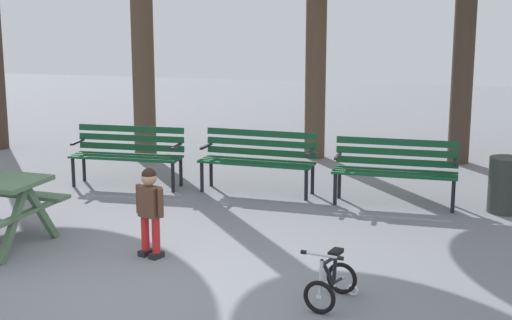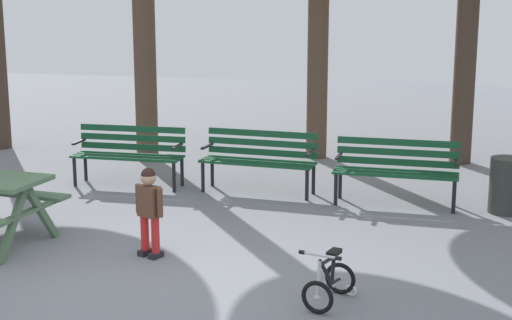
{
  "view_description": "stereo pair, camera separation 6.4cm",
  "coord_description": "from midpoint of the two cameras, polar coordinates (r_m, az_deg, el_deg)",
  "views": [
    {
      "loc": [
        2.7,
        -6.35,
        2.7
      ],
      "look_at": [
        0.62,
        2.06,
        0.85
      ],
      "focal_mm": 54.26,
      "sensor_mm": 36.0,
      "label": 1
    },
    {
      "loc": [
        2.77,
        -6.33,
        2.7
      ],
      "look_at": [
        0.62,
        2.06,
        0.85
      ],
      "focal_mm": 54.26,
      "sensor_mm": 36.0,
      "label": 2
    }
  ],
  "objects": [
    {
      "name": "kids_bicycle",
      "position": [
        7.0,
        5.7,
        -8.95
      ],
      "size": [
        0.47,
        0.62,
        0.54
      ],
      "color": "black",
      "rests_on": "ground"
    },
    {
      "name": "park_bench_right",
      "position": [
        10.26,
        10.49,
        -0.47
      ],
      "size": [
        1.61,
        0.48,
        0.85
      ],
      "color": "#144728",
      "rests_on": "ground"
    },
    {
      "name": "child_standing",
      "position": [
        8.13,
        -7.65,
        -3.36
      ],
      "size": [
        0.34,
        0.24,
        0.96
      ],
      "color": "red",
      "rests_on": "ground"
    },
    {
      "name": "park_bench_left",
      "position": [
        10.74,
        0.43,
        0.29
      ],
      "size": [
        1.63,
        0.56,
        0.85
      ],
      "color": "#144728",
      "rests_on": "ground"
    },
    {
      "name": "ground",
      "position": [
        7.42,
        -8.5,
        -9.44
      ],
      "size": [
        36.0,
        36.0,
        0.0
      ],
      "primitive_type": "plane",
      "color": "slate"
    },
    {
      "name": "trash_bin",
      "position": [
        10.25,
        18.19,
        -1.79
      ],
      "size": [
        0.44,
        0.44,
        0.71
      ],
      "primitive_type": "cylinder",
      "color": "#2D332D",
      "rests_on": "ground"
    },
    {
      "name": "park_bench_far_left",
      "position": [
        11.26,
        -9.14,
        0.69
      ],
      "size": [
        1.61,
        0.5,
        0.85
      ],
      "color": "#144728",
      "rests_on": "ground"
    }
  ]
}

